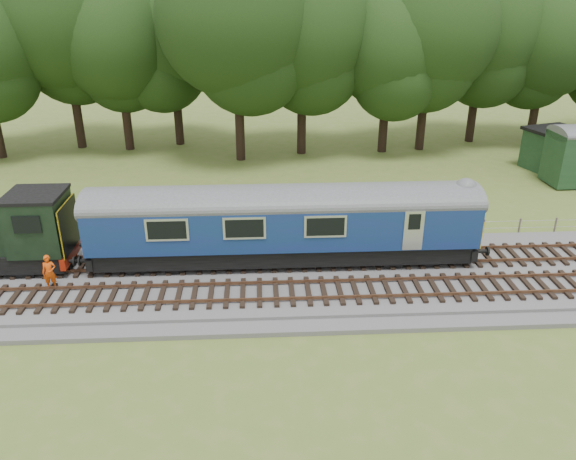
{
  "coord_description": "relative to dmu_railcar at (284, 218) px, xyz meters",
  "views": [
    {
      "loc": [
        -4.1,
        -22.73,
        12.79
      ],
      "look_at": [
        -2.8,
        1.4,
        2.0
      ],
      "focal_mm": 35.0,
      "sensor_mm": 36.0,
      "label": 1
    }
  ],
  "objects": [
    {
      "name": "shed",
      "position": [
        20.42,
        14.35,
        -1.08
      ],
      "size": [
        4.59,
        4.59,
        3.0
      ],
      "rotation": [
        0.0,
        0.0,
        0.3
      ],
      "color": "#19371E",
      "rests_on": "ground"
    },
    {
      "name": "track_south",
      "position": [
        3.0,
        -3.0,
        -2.19
      ],
      "size": [
        67.2,
        2.4,
        0.21
      ],
      "color": "black",
      "rests_on": "ballast"
    },
    {
      "name": "dmu_railcar",
      "position": [
        0.0,
        0.0,
        0.0
      ],
      "size": [
        18.05,
        2.86,
        3.88
      ],
      "color": "black",
      "rests_on": "ground"
    },
    {
      "name": "worker",
      "position": [
        -10.33,
        -2.06,
        -1.45
      ],
      "size": [
        0.65,
        0.48,
        1.61
      ],
      "primitive_type": "imported",
      "rotation": [
        0.0,
        0.0,
        0.18
      ],
      "color": "#E1490B",
      "rests_on": "ballast"
    },
    {
      "name": "track_north",
      "position": [
        3.0,
        -0.0,
        -2.19
      ],
      "size": [
        67.2,
        2.4,
        0.21
      ],
      "color": "black",
      "rests_on": "ballast"
    },
    {
      "name": "ground",
      "position": [
        3.0,
        -1.4,
        -2.61
      ],
      "size": [
        120.0,
        120.0,
        0.0
      ],
      "primitive_type": "plane",
      "color": "#516C27",
      "rests_on": "ground"
    },
    {
      "name": "tree_line",
      "position": [
        3.0,
        20.6,
        -2.61
      ],
      "size": [
        70.0,
        8.0,
        18.0
      ],
      "primitive_type": null,
      "color": "black",
      "rests_on": "ground"
    },
    {
      "name": "fence",
      "position": [
        3.0,
        3.1,
        -2.61
      ],
      "size": [
        64.0,
        0.12,
        1.0
      ],
      "primitive_type": null,
      "color": "#6B6054",
      "rests_on": "ground"
    },
    {
      "name": "ballast",
      "position": [
        3.0,
        -1.4,
        -2.43
      ],
      "size": [
        70.0,
        7.0,
        0.35
      ],
      "primitive_type": "cube",
      "color": "#4C4C4F",
      "rests_on": "ground"
    }
  ]
}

